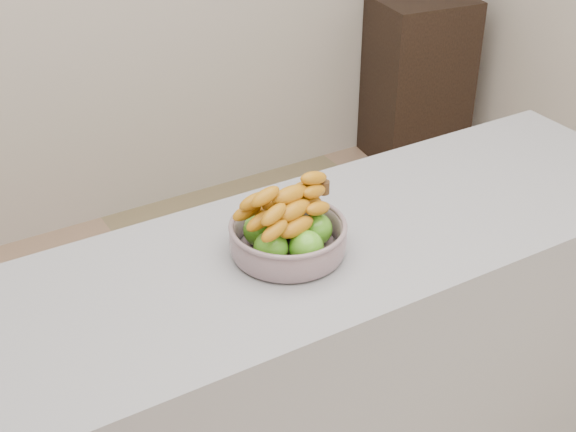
% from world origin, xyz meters
% --- Properties ---
extents(counter, '(2.00, 0.60, 0.90)m').
position_xyz_m(counter, '(0.00, 0.16, 0.45)').
color(counter, gray).
rests_on(counter, ground).
extents(cabinet, '(0.51, 0.43, 0.83)m').
position_xyz_m(cabinet, '(1.65, 1.78, 0.42)').
color(cabinet, black).
rests_on(cabinet, ground).
extents(fruit_bowl, '(0.27, 0.27, 0.17)m').
position_xyz_m(fruit_bowl, '(-0.08, 0.16, 0.95)').
color(fruit_bowl, '#93A4B0').
rests_on(fruit_bowl, counter).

